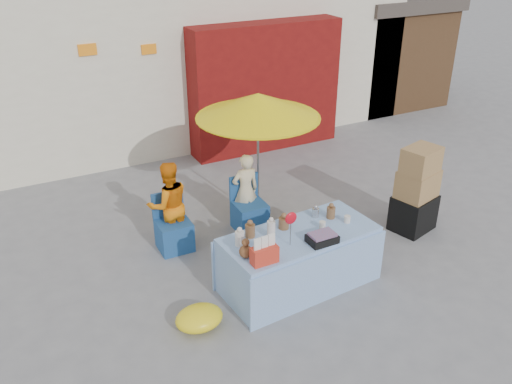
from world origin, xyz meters
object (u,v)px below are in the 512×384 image
box_stack (416,193)px  umbrella (258,106)px  vendor_beige (245,191)px  market_table (298,259)px  chair_left (174,233)px  vendor_orange (169,205)px  chair_right (249,214)px

box_stack → umbrella: bearing=143.1°
vendor_beige → market_table: bearing=87.8°
chair_left → box_stack: (3.52, -1.20, 0.39)m
vendor_orange → umbrella: umbrella is taller
chair_left → vendor_orange: vendor_orange is taller
chair_left → chair_right: size_ratio=1.00×
chair_left → umbrella: (1.55, 0.28, 1.64)m
umbrella → box_stack: size_ratio=1.50×
chair_left → chair_right: bearing=0.9°
chair_left → chair_right: same height
chair_left → vendor_orange: (-0.00, 0.13, 0.41)m
chair_right → vendor_beige: (-0.00, 0.13, 0.35)m
chair_left → vendor_beige: size_ratio=0.70×
vendor_orange → box_stack: size_ratio=0.96×
chair_left → chair_right: 1.25m
market_table → chair_left: market_table is taller
umbrella → box_stack: bearing=-36.9°
chair_left → box_stack: box_stack is taller
vendor_beige → box_stack: box_stack is taller
market_table → umbrella: bearing=74.0°
market_table → chair_right: market_table is taller
chair_left → umbrella: size_ratio=0.41×
market_table → chair_left: 2.00m
market_table → chair_right: bearing=82.3°
chair_right → box_stack: 2.60m
vendor_orange → chair_right: bearing=174.7°
chair_right → vendor_beige: bearing=91.0°
umbrella → box_stack: (1.97, -1.48, -1.25)m
vendor_beige → umbrella: 1.33m
market_table → chair_right: size_ratio=2.53×
chair_right → umbrella: size_ratio=0.41×
chair_left → vendor_orange: 0.43m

